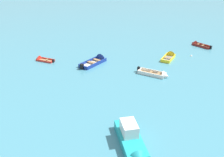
{
  "coord_description": "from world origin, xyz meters",
  "views": [
    {
      "loc": [
        3.25,
        -4.45,
        12.86
      ],
      "look_at": [
        0.0,
        21.44,
        0.15
      ],
      "focal_mm": 40.06,
      "sensor_mm": 36.0,
      "label": 1
    }
  ],
  "objects_px": {
    "rowboat_deep_blue_far_left": "(98,60)",
    "rowboat_red_cluster_inner": "(41,59)",
    "rowboat_maroon_distant_center": "(197,44)",
    "mooring_buoy_between_boats_left": "(191,56)",
    "rowboat_yellow_foreground_center": "(170,56)",
    "motor_launch_turquoise_back_row_left": "(132,141)",
    "rowboat_white_near_left": "(159,75)"
  },
  "relations": [
    {
      "from": "rowboat_deep_blue_far_left",
      "to": "mooring_buoy_between_boats_left",
      "type": "height_order",
      "value": "rowboat_deep_blue_far_left"
    },
    {
      "from": "motor_launch_turquoise_back_row_left",
      "to": "mooring_buoy_between_boats_left",
      "type": "xyz_separation_m",
      "value": [
        7.52,
        20.28,
        -0.52
      ]
    },
    {
      "from": "rowboat_maroon_distant_center",
      "to": "mooring_buoy_between_boats_left",
      "type": "relative_size",
      "value": 9.96
    },
    {
      "from": "rowboat_yellow_foreground_center",
      "to": "mooring_buoy_between_boats_left",
      "type": "distance_m",
      "value": 3.21
    },
    {
      "from": "mooring_buoy_between_boats_left",
      "to": "rowboat_maroon_distant_center",
      "type": "bearing_deg",
      "value": 71.18
    },
    {
      "from": "rowboat_red_cluster_inner",
      "to": "mooring_buoy_between_boats_left",
      "type": "height_order",
      "value": "rowboat_red_cluster_inner"
    },
    {
      "from": "rowboat_deep_blue_far_left",
      "to": "rowboat_red_cluster_inner",
      "type": "distance_m",
      "value": 7.99
    },
    {
      "from": "rowboat_yellow_foreground_center",
      "to": "rowboat_maroon_distant_center",
      "type": "bearing_deg",
      "value": 50.84
    },
    {
      "from": "rowboat_yellow_foreground_center",
      "to": "mooring_buoy_between_boats_left",
      "type": "bearing_deg",
      "value": 15.14
    },
    {
      "from": "rowboat_maroon_distant_center",
      "to": "motor_launch_turquoise_back_row_left",
      "type": "distance_m",
      "value": 27.01
    },
    {
      "from": "rowboat_maroon_distant_center",
      "to": "motor_launch_turquoise_back_row_left",
      "type": "height_order",
      "value": "motor_launch_turquoise_back_row_left"
    },
    {
      "from": "rowboat_white_near_left",
      "to": "rowboat_red_cluster_inner",
      "type": "height_order",
      "value": "rowboat_white_near_left"
    },
    {
      "from": "rowboat_white_near_left",
      "to": "rowboat_red_cluster_inner",
      "type": "bearing_deg",
      "value": 168.63
    },
    {
      "from": "motor_launch_turquoise_back_row_left",
      "to": "rowboat_white_near_left",
      "type": "bearing_deg",
      "value": 78.81
    },
    {
      "from": "rowboat_deep_blue_far_left",
      "to": "motor_launch_turquoise_back_row_left",
      "type": "height_order",
      "value": "motor_launch_turquoise_back_row_left"
    },
    {
      "from": "rowboat_deep_blue_far_left",
      "to": "rowboat_red_cluster_inner",
      "type": "height_order",
      "value": "rowboat_deep_blue_far_left"
    },
    {
      "from": "motor_launch_turquoise_back_row_left",
      "to": "rowboat_yellow_foreground_center",
      "type": "xyz_separation_m",
      "value": [
        4.42,
        19.44,
        -0.34
      ]
    },
    {
      "from": "rowboat_maroon_distant_center",
      "to": "rowboat_yellow_foreground_center",
      "type": "height_order",
      "value": "rowboat_yellow_foreground_center"
    },
    {
      "from": "rowboat_yellow_foreground_center",
      "to": "rowboat_deep_blue_far_left",
      "type": "bearing_deg",
      "value": -163.72
    },
    {
      "from": "rowboat_white_near_left",
      "to": "mooring_buoy_between_boats_left",
      "type": "distance_m",
      "value": 8.95
    },
    {
      "from": "rowboat_yellow_foreground_center",
      "to": "rowboat_red_cluster_inner",
      "type": "xyz_separation_m",
      "value": [
        -17.84,
        -3.39,
        -0.06
      ]
    },
    {
      "from": "rowboat_maroon_distant_center",
      "to": "motor_launch_turquoise_back_row_left",
      "type": "relative_size",
      "value": 0.58
    },
    {
      "from": "rowboat_maroon_distant_center",
      "to": "rowboat_white_near_left",
      "type": "bearing_deg",
      "value": -118.19
    },
    {
      "from": "rowboat_deep_blue_far_left",
      "to": "rowboat_yellow_foreground_center",
      "type": "relative_size",
      "value": 1.26
    },
    {
      "from": "rowboat_deep_blue_far_left",
      "to": "rowboat_yellow_foreground_center",
      "type": "bearing_deg",
      "value": 16.28
    },
    {
      "from": "rowboat_maroon_distant_center",
      "to": "rowboat_yellow_foreground_center",
      "type": "xyz_separation_m",
      "value": [
        -4.84,
        -5.94,
        0.02
      ]
    },
    {
      "from": "rowboat_deep_blue_far_left",
      "to": "rowboat_white_near_left",
      "type": "distance_m",
      "value": 8.81
    },
    {
      "from": "rowboat_white_near_left",
      "to": "motor_launch_turquoise_back_row_left",
      "type": "xyz_separation_m",
      "value": [
        -2.54,
        -12.84,
        0.33
      ]
    },
    {
      "from": "rowboat_deep_blue_far_left",
      "to": "rowboat_red_cluster_inner",
      "type": "relative_size",
      "value": 1.54
    },
    {
      "from": "rowboat_deep_blue_far_left",
      "to": "mooring_buoy_between_boats_left",
      "type": "distance_m",
      "value": 13.49
    },
    {
      "from": "rowboat_deep_blue_far_left",
      "to": "rowboat_yellow_foreground_center",
      "type": "distance_m",
      "value": 10.28
    },
    {
      "from": "rowboat_yellow_foreground_center",
      "to": "motor_launch_turquoise_back_row_left",
      "type": "bearing_deg",
      "value": -102.82
    }
  ]
}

